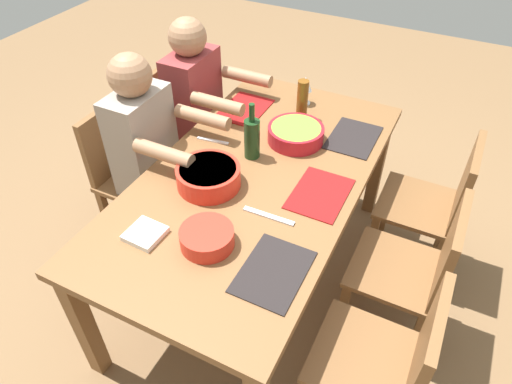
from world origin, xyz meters
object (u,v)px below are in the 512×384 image
object	(u,v)px
serving_bowl_pasta	(208,175)
beer_bottle	(302,100)
chair_far_center	(416,269)
diner_near_center	(150,147)
chair_far_right	(388,361)
dining_table	(256,187)
chair_near_left	(178,127)
chair_near_center	(129,170)
chair_far_left	(436,203)
wine_glass	(305,85)
napkin_stack	(145,234)
serving_bowl_greens	(207,237)
diner_near_left	(200,104)
serving_bowl_salad	(296,133)
wine_bottle	(252,138)

from	to	relation	value
serving_bowl_pasta	beer_bottle	world-z (taller)	beer_bottle
chair_far_center	diner_near_center	world-z (taller)	diner_near_center
beer_bottle	chair_far_right	bearing A→B (deg)	37.56
dining_table	beer_bottle	distance (m)	0.58
chair_near_left	chair_near_center	xyz separation A→B (m)	(0.49, 0.00, 0.00)
chair_far_left	dining_table	bearing A→B (deg)	-58.49
chair_far_right	wine_glass	xyz separation A→B (m)	(-1.19, -0.84, 0.37)
chair_near_left	wine_glass	bearing A→B (deg)	105.52
beer_bottle	napkin_stack	world-z (taller)	beer_bottle
serving_bowl_greens	diner_near_left	bearing A→B (deg)	-146.52
chair_near_left	diner_near_center	xyz separation A→B (m)	(0.49, 0.18, 0.21)
chair_far_left	serving_bowl_salad	size ratio (longest dim) A/B	2.99
diner_near_center	wine_glass	bearing A→B (deg)	140.69
chair_far_left	serving_bowl_pasta	world-z (taller)	chair_far_left
diner_near_left	wine_glass	xyz separation A→B (m)	(-0.21, 0.57, 0.16)
diner_near_center	wine_bottle	size ratio (longest dim) A/B	4.14
dining_table	wine_glass	distance (m)	0.73
serving_bowl_salad	wine_glass	size ratio (longest dim) A/B	1.72
wine_bottle	diner_near_center	bearing A→B (deg)	-77.39
chair_far_right	serving_bowl_pasta	world-z (taller)	chair_far_right
chair_far_right	chair_near_center	world-z (taller)	same
chair_far_center	serving_bowl_salad	xyz separation A→B (m)	(-0.33, -0.74, 0.30)
chair_far_center	chair_far_left	bearing A→B (deg)	180.00
diner_near_left	beer_bottle	xyz separation A→B (m)	(-0.06, 0.61, 0.15)
chair_far_right	serving_bowl_pasta	size ratio (longest dim) A/B	2.94
chair_far_left	beer_bottle	distance (m)	0.88
dining_table	chair_near_left	xyz separation A→B (m)	(-0.49, -0.80, -0.18)
chair_far_right	chair_far_center	bearing A→B (deg)	180.00
chair_near_left	serving_bowl_salad	size ratio (longest dim) A/B	2.99
dining_table	chair_far_center	bearing A→B (deg)	90.00
chair_near_center	chair_far_left	xyz separation A→B (m)	(-0.49, 1.60, 0.00)
beer_bottle	wine_bottle	bearing A→B (deg)	-10.38
dining_table	serving_bowl_salad	size ratio (longest dim) A/B	6.25
diner_near_left	chair_near_center	xyz separation A→B (m)	(0.49, -0.18, -0.21)
serving_bowl_pasta	dining_table	bearing A→B (deg)	135.95
chair_far_left	wine_bottle	size ratio (longest dim) A/B	2.93
wine_glass	napkin_stack	bearing A→B (deg)	-8.17
chair_near_left	chair_near_center	world-z (taller)	same
chair_far_center	chair_far_left	xyz separation A→B (m)	(-0.49, 0.00, 0.00)
dining_table	chair_near_left	bearing A→B (deg)	-121.51
chair_near_left	wine_bottle	distance (m)	0.89
chair_far_right	wine_glass	world-z (taller)	wine_glass
chair_near_center	serving_bowl_salad	bearing A→B (deg)	111.31
serving_bowl_pasta	beer_bottle	bearing A→B (deg)	167.74
chair_far_center	serving_bowl_greens	bearing A→B (deg)	-58.31
chair_far_center	dining_table	bearing A→B (deg)	-90.00
chair_near_left	serving_bowl_salad	xyz separation A→B (m)	(0.16, 0.86, 0.30)
diner_near_center	napkin_stack	world-z (taller)	diner_near_center
serving_bowl_pasta	diner_near_center	bearing A→B (deg)	-109.56
beer_bottle	serving_bowl_greens	bearing A→B (deg)	1.49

